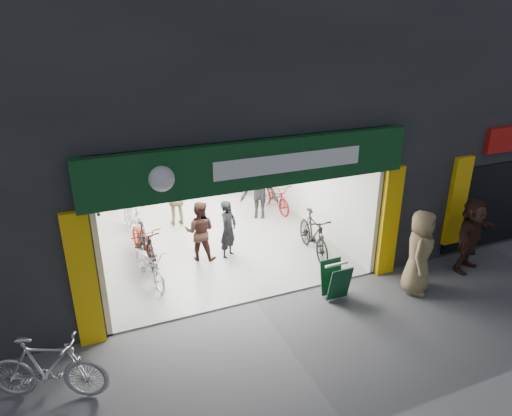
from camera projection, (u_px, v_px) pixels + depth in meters
ground at (255, 301)px, 9.62m from camera, size 60.00×60.00×0.00m
building at (216, 67)px, 12.56m from camera, size 17.00×10.27×8.00m
bike_left_front at (149, 264)px, 10.19m from camera, size 0.90×1.75×0.88m
bike_left_midfront at (146, 246)px, 10.86m from camera, size 0.65×1.75×1.03m
bike_left_midback at (143, 241)px, 11.22m from camera, size 0.85×1.87×0.95m
bike_left_back at (134, 218)px, 12.51m from camera, size 0.77×1.66×0.96m
bike_right_front at (314, 235)px, 11.32m from camera, size 0.79×1.94×1.13m
bike_right_mid at (275, 196)px, 14.08m from camera, size 0.72×1.78×0.92m
bike_right_back at (253, 184)px, 14.82m from camera, size 0.84×1.91×1.11m
parked_bike at (48, 368)px, 6.99m from camera, size 1.91×1.23×1.12m
customer_a at (228, 230)px, 11.15m from camera, size 0.65×0.63×1.51m
customer_b at (200, 231)px, 11.03m from camera, size 0.93×0.85×1.54m
customer_c at (259, 192)px, 13.31m from camera, size 1.29×1.08×1.73m
customer_d at (177, 199)px, 12.90m from camera, size 0.96×0.42×1.61m
pedestrian_near at (419, 252)px, 9.67m from camera, size 1.08×1.07×1.88m
pedestrian_far at (471, 235)px, 10.54m from camera, size 1.75×1.09×1.80m
sandwich_board at (336, 279)px, 9.61m from camera, size 0.54×0.53×0.79m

